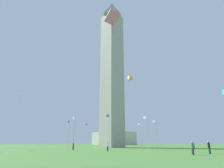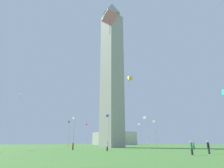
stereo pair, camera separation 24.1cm
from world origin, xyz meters
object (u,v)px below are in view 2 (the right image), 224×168
object	(u,v)px
flagpole_e	(74,130)
person_teal_shirt	(194,146)
flagpole_s	(147,130)
kite_pink_diamond	(110,18)
kite_yellow_delta	(129,79)
flagpole_ne	(69,132)
person_red_shirt	(73,146)
flagpole_se	(109,129)
obelisk_monument	(112,67)
person_green_shirt	(192,148)
person_white_shirt	(107,146)
person_black_shirt	(208,147)
flagpole_sw	(156,132)
flagpole_n	(87,134)
kite_cyan_box	(224,92)
distant_building	(114,138)
kite_white_diamond	(21,94)
flagpole_nw	(114,134)
flagpole_w	(140,134)

from	to	relation	value
flagpole_e	person_teal_shirt	distance (m)	30.55
flagpole_s	kite_pink_diamond	world-z (taller)	kite_pink_diamond
kite_yellow_delta	flagpole_ne	bearing A→B (deg)	19.60
flagpole_s	person_teal_shirt	distance (m)	12.28
person_teal_shirt	kite_pink_diamond	world-z (taller)	kite_pink_diamond
person_red_shirt	flagpole_se	bearing A→B (deg)	-8.89
flagpole_s	flagpole_se	bearing A→B (deg)	67.50
obelisk_monument	flagpole_ne	world-z (taller)	obelisk_monument
flagpole_e	person_green_shirt	size ratio (longest dim) A/B	4.91
person_white_shirt	person_black_shirt	world-z (taller)	person_black_shirt
flagpole_sw	person_white_shirt	size ratio (longest dim) A/B	5.11
person_black_shirt	flagpole_n	bearing A→B (deg)	20.57
flagpole_sw	person_red_shirt	bearing A→B (deg)	88.72
person_white_shirt	kite_yellow_delta	size ratio (longest dim) A/B	0.52
person_black_shirt	kite_yellow_delta	size ratio (longest dim) A/B	0.54
obelisk_monument	kite_pink_diamond	world-z (taller)	obelisk_monument
kite_pink_diamond	kite_cyan_box	xyz separation A→B (m)	(3.72, -34.55, 1.36)
flagpole_se	person_black_shirt	world-z (taller)	flagpole_se
kite_pink_diamond	flagpole_ne	bearing A→B (deg)	-26.63
flagpole_ne	flagpole_e	distance (m)	10.79
flagpole_e	flagpole_se	xyz separation A→B (m)	(-9.97, -4.13, 0.00)
flagpole_s	flagpole_sw	xyz separation A→B (m)	(4.13, -9.97, 0.00)
flagpole_n	flagpole_se	distance (m)	26.06
person_black_shirt	distant_building	xyz separation A→B (m)	(88.38, -62.42, 3.32)
kite_yellow_delta	obelisk_monument	bearing A→B (deg)	-13.74
flagpole_e	flagpole_s	xyz separation A→B (m)	(-14.10, -14.10, 0.00)
flagpole_ne	kite_pink_diamond	size ratio (longest dim) A/B	5.12
flagpole_sw	kite_white_diamond	world-z (taller)	kite_white_diamond
flagpole_nw	person_white_shirt	world-z (taller)	flagpole_nw
flagpole_e	person_green_shirt	world-z (taller)	flagpole_e
distant_building	flagpole_s	bearing A→B (deg)	143.70
flagpole_e	kite_pink_diamond	xyz separation A→B (m)	(-37.91, 19.88, 5.41)
flagpole_w	person_black_shirt	size ratio (longest dim) A/B	4.85
flagpole_se	flagpole_nw	bearing A→B (deg)	-45.00
flagpole_se	person_white_shirt	size ratio (longest dim) A/B	5.11
flagpole_n	person_red_shirt	size ratio (longest dim) A/B	5.25
flagpole_n	flagpole_ne	size ratio (longest dim) A/B	1.00
flagpole_n	person_black_shirt	distance (m)	50.70
flagpole_nw	kite_white_diamond	size ratio (longest dim) A/B	5.41
flagpole_ne	person_white_shirt	world-z (taller)	flagpole_ne
flagpole_s	kite_yellow_delta	bearing A→B (deg)	37.59
person_teal_shirt	kite_yellow_delta	size ratio (longest dim) A/B	0.50
person_white_shirt	kite_white_diamond	distance (m)	30.43
flagpole_s	kite_cyan_box	size ratio (longest dim) A/B	3.62
flagpole_w	kite_pink_diamond	distance (m)	61.47
flagpole_s	flagpole_sw	bearing A→B (deg)	-67.50
obelisk_monument	flagpole_sw	size ratio (longest dim) A/B	6.41
flagpole_sw	person_red_shirt	size ratio (longest dim) A/B	5.25
flagpole_sw	kite_white_diamond	distance (m)	41.90
flagpole_e	flagpole_sw	bearing A→B (deg)	-112.50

